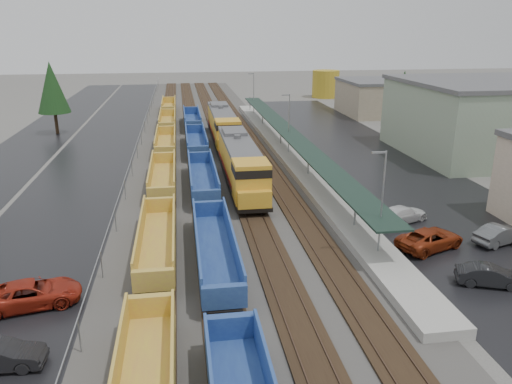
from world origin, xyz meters
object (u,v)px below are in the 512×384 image
well_string_yellow (163,177)px  storage_tank (326,84)px  parked_car_west_c (32,294)px  parked_car_east_c (402,214)px  parked_car_east_b (430,239)px  locomotive_lead (241,163)px  well_string_blue (208,207)px  locomotive_trail (223,126)px  parked_car_east_a (490,276)px  parked_car_west_b (0,356)px  parked_car_east_e (500,234)px

well_string_yellow → storage_tank: size_ratio=17.81×
parked_car_west_c → parked_car_east_c: 29.08m
parked_car_east_b → parked_car_west_c: bearing=76.4°
locomotive_lead → parked_car_east_c: bearing=-44.0°
locomotive_lead → well_string_blue: size_ratio=0.21×
storage_tank → parked_car_east_b: storage_tank is taller
locomotive_trail → parked_car_east_a: 46.18m
well_string_blue → parked_car_east_b: (16.09, -8.39, -0.40)m
parked_car_east_a → well_string_blue: bearing=70.4°
well_string_yellow → parked_car_east_c: (20.35, -12.72, -0.45)m
well_string_yellow → locomotive_trail: bearing=68.4°
parked_car_east_b → storage_tank: bearing=-33.0°
locomotive_lead → locomotive_trail: (0.00, 21.00, 0.00)m
well_string_blue → parked_car_west_b: (-11.15, -18.26, -0.47)m
parked_car_west_c → parked_car_east_b: 27.56m
well_string_blue → parked_car_east_a: size_ratio=24.56×
locomotive_trail → parked_car_east_e: locomotive_trail is taller
well_string_yellow → parked_car_east_b: size_ratio=20.36×
locomotive_trail → parked_car_west_c: locomotive_trail is taller
storage_tank → parked_car_east_c: size_ratio=1.31×
parked_car_east_b → parked_car_east_a: bearing=168.2°
parked_car_west_b → parked_car_east_a: bearing=-79.8°
parked_car_west_c → parked_car_east_c: bearing=-82.4°
locomotive_lead → well_string_yellow: (-8.00, 0.79, -1.38)m
locomotive_lead → storage_tank: (28.33, 66.38, 0.61)m
parked_car_west_c → parked_car_east_a: 28.39m
parked_car_west_b → parked_car_east_a: parked_car_west_b is taller
locomotive_lead → locomotive_trail: bearing=90.0°
well_string_blue → storage_tank: size_ratio=16.20×
parked_car_east_c → parked_car_east_e: bearing=-156.9°
parked_car_east_e → well_string_yellow: bearing=36.1°
well_string_yellow → parked_car_east_b: bearing=-42.0°
parked_car_west_b → parked_car_west_c: size_ratio=0.75×
locomotive_lead → well_string_blue: (-4.00, -8.93, -1.36)m
locomotive_lead → well_string_blue: bearing=-114.1°
storage_tank → parked_car_west_b: bearing=-114.9°
locomotive_lead → parked_car_east_e: size_ratio=4.67×
parked_car_west_b → parked_car_east_c: size_ratio=0.88×
parked_car_east_b → parked_car_east_c: (0.25, 5.39, -0.07)m
well_string_yellow → parked_car_east_a: well_string_yellow is taller
parked_car_east_a → parked_car_east_b: parked_car_east_b is taller
locomotive_lead → parked_car_east_c: size_ratio=4.39×
well_string_yellow → parked_car_west_c: well_string_yellow is taller
locomotive_trail → well_string_yellow: 21.78m
parked_car_east_b → well_string_blue: bearing=40.4°
well_string_yellow → parked_car_east_e: well_string_yellow is taller
storage_tank → parked_car_east_a: size_ratio=1.52×
parked_car_east_b → parked_car_east_c: 5.39m
storage_tank → parked_car_east_c: (-15.98, -78.31, -2.44)m
storage_tank → parked_car_east_b: (-16.23, -83.70, -2.37)m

